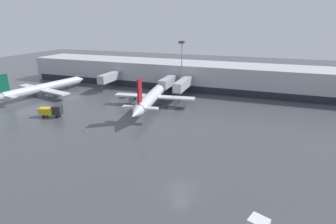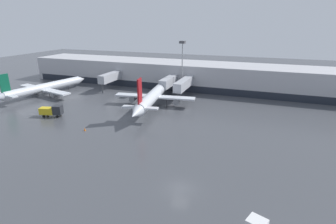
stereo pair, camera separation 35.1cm
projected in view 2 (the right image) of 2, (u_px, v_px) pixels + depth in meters
The scene contains 7 objects.
ground_plane at pixel (180, 189), 38.65m from camera, with size 320.00×320.00×0.00m, color #424449.
terminal_building at pixel (232, 78), 92.12m from camera, with size 160.00×30.26×9.00m.
parked_jet_1 at pixel (43, 88), 86.41m from camera, with size 23.84×33.86×9.06m.
parked_jet_2 at pixel (155, 95), 75.70m from camera, with size 23.59×38.79×10.78m.
service_truck_1 at pixel (52, 111), 67.41m from camera, with size 6.05×3.32×2.98m.
traffic_cone_0 at pixel (85, 129), 59.07m from camera, with size 0.39×0.39×0.77m.
apron_light_mast_2 at pixel (182, 52), 84.28m from camera, with size 1.80×1.80×17.50m.
Camera 2 is at (9.54, -31.39, 23.47)m, focal length 28.00 mm.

